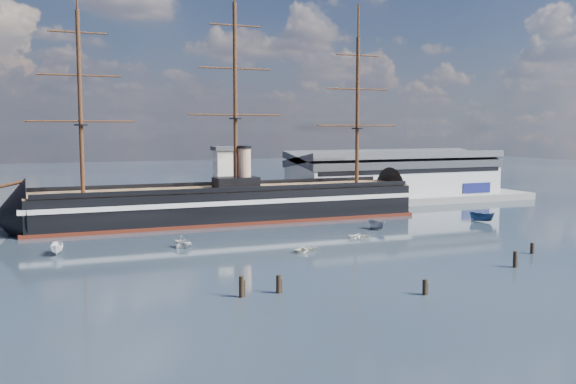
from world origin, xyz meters
name	(u,v)px	position (x,y,z in m)	size (l,w,h in m)	color
ground	(258,235)	(0.00, 40.00, 0.00)	(600.00, 600.00, 0.00)	black
quay	(246,211)	(10.00, 76.00, 0.00)	(180.00, 18.00, 2.00)	slate
warehouse	(394,174)	(58.00, 80.00, 7.98)	(63.00, 21.00, 11.60)	#B7BABC
quay_tower	(223,175)	(3.00, 73.00, 9.75)	(5.00, 5.00, 15.00)	silver
warship	(221,205)	(-1.73, 60.00, 4.04)	(112.99, 17.47, 53.94)	black
motorboat_a	(57,254)	(-39.00, 34.43, 0.00)	(6.25, 2.29, 2.50)	white
motorboat_b	(307,252)	(1.29, 19.53, 0.00)	(2.85, 1.14, 1.33)	silver
motorboat_c	(376,229)	(25.60, 36.31, 0.00)	(6.06, 2.22, 2.42)	slate
motorboat_d	(183,248)	(-17.69, 32.13, 0.00)	(6.82, 2.96, 2.50)	silver
motorboat_e	(360,238)	(16.72, 27.79, 0.00)	(2.78, 1.11, 1.30)	white
motorboat_f	(482,222)	(53.68, 36.14, 0.00)	(7.04, 2.58, 2.82)	navy
piling_near_left	(242,297)	(-19.11, -4.51, 0.00)	(0.64, 0.64, 3.46)	black
piling_near_mid	(425,295)	(3.17, -12.87, 0.00)	(0.64, 0.64, 2.73)	black
piling_near_right	(515,267)	(25.78, -4.70, 0.00)	(0.64, 0.64, 3.27)	black
piling_far_right	(532,254)	(36.40, 2.69, 0.00)	(0.64, 0.64, 2.59)	black
piling_extra	(279,293)	(-13.97, -4.52, 0.00)	(0.64, 0.64, 3.12)	black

